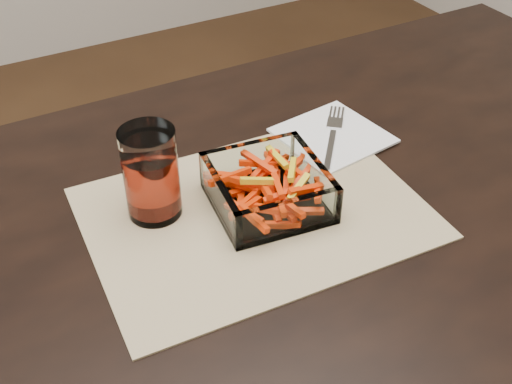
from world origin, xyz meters
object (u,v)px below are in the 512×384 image
fork (333,134)px  glass_bowl (268,190)px  dining_table (279,279)px  tumbler (151,176)px

fork → glass_bowl: bearing=-111.4°
glass_bowl → fork: glass_bowl is taller
glass_bowl → fork: (0.17, 0.10, -0.02)m
glass_bowl → dining_table: bearing=-102.9°
dining_table → fork: size_ratio=10.51×
dining_table → tumbler: bearing=137.8°
dining_table → glass_bowl: size_ratio=9.60×
tumbler → fork: tumbler is taller
dining_table → tumbler: size_ratio=12.34×
tumbler → fork: 0.32m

